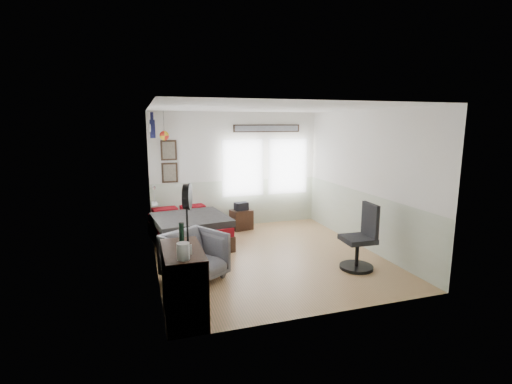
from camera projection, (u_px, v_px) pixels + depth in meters
The scene contains 12 objects.
ground_plane at pixel (268, 256), 6.91m from camera, with size 4.00×4.50×0.01m, color #977948.
room_shell at pixel (261, 169), 6.76m from camera, with size 4.02×4.52×2.71m.
wall_decor at pixel (190, 139), 8.03m from camera, with size 3.55×1.32×1.44m.
bed at pixel (188, 229), 7.61m from camera, with size 1.57×2.07×0.61m.
dresser at pixel (184, 283), 4.67m from camera, with size 0.48×1.00×0.90m, color black.
armchair at pixel (195, 256), 5.82m from camera, with size 0.81×0.84×0.76m, color slate.
nightstand at pixel (241, 220), 8.63m from camera, with size 0.46×0.37×0.46m, color black.
task_chair at pixel (361, 242), 6.24m from camera, with size 0.56×0.56×1.12m.
kettle at pixel (183, 251), 4.22m from camera, with size 0.17×0.15×0.20m.
bottle at pixel (181, 232), 4.85m from camera, with size 0.06×0.06×0.26m, color black.
stand_fan at pixel (187, 198), 4.55m from camera, with size 0.17×0.33×0.81m.
black_bag at pixel (241, 206), 8.57m from camera, with size 0.30×0.19×0.18m, color black.
Camera 1 is at (-2.20, -6.20, 2.43)m, focal length 26.00 mm.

